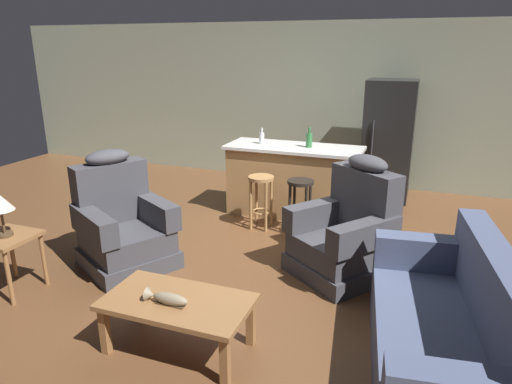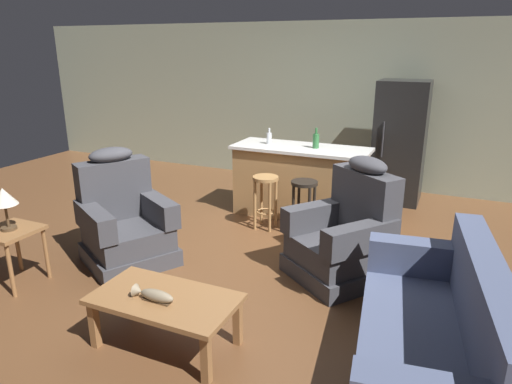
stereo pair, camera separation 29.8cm
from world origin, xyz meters
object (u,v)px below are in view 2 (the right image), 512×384
recliner_near_island (345,236)px  bottle_short_amber (316,140)px  couch (435,344)px  table_lamp (4,199)px  fish_figurine (153,295)px  recliner_near_lamp (124,223)px  refrigerator (400,142)px  bar_stool_left (266,193)px  bar_stool_right (304,198)px  kitchen_island (300,181)px  end_table (11,239)px  bottle_tall_green (269,138)px  coffee_table (165,303)px

recliner_near_island → bottle_short_amber: size_ratio=4.55×
couch → table_lamp: table_lamp is taller
fish_figurine → recliner_near_island: size_ratio=0.28×
recliner_near_lamp → refrigerator: refrigerator is taller
bar_stool_left → bar_stool_right: 0.50m
bar_stool_left → bottle_short_amber: bottle_short_amber is taller
fish_figurine → kitchen_island: (0.03, 3.21, 0.02)m
end_table → recliner_near_island: bearing=27.0°
end_table → bar_stool_right: 3.15m
kitchen_island → bar_stool_right: (0.27, -0.63, -0.01)m
fish_figurine → refrigerator: refrigerator is taller
bar_stool_right → refrigerator: (0.83, 1.83, 0.41)m
kitchen_island → recliner_near_island: bearing=-56.2°
recliner_near_lamp → fish_figurine: bearing=-13.4°
couch → bar_stool_right: couch is taller
kitchen_island → bar_stool_left: (-0.24, -0.63, -0.01)m
couch → bottle_short_amber: 3.35m
recliner_near_lamp → refrigerator: bearing=84.0°
fish_figurine → recliner_near_island: bearing=60.1°
table_lamp → kitchen_island: 3.50m
kitchen_island → bar_stool_left: bearing=-110.5°
fish_figurine → bottle_tall_green: size_ratio=1.58×
recliner_near_lamp → end_table: size_ratio=2.14×
refrigerator → bottle_tall_green: (-1.56, -1.20, 0.15)m
kitchen_island → refrigerator: bearing=47.4°
refrigerator → coffee_table: bearing=-104.1°
coffee_table → table_lamp: (-1.90, 0.21, 0.50)m
table_lamp → recliner_near_island: bearing=27.2°
fish_figurine → kitchen_island: 3.21m
recliner_near_lamp → bottle_tall_green: recliner_near_lamp is taller
end_table → table_lamp: size_ratio=1.37×
recliner_near_island → refrigerator: (0.13, 2.66, 0.46)m
bar_stool_left → refrigerator: (1.34, 1.83, 0.41)m
bar_stool_left → bottle_short_amber: bearing=55.8°
bottle_short_amber → fish_figurine: bearing=-94.1°
end_table → refrigerator: (2.99, 4.12, 0.42)m
recliner_near_island → kitchen_island: 1.76m
bottle_tall_green → bottle_short_amber: bearing=0.2°
fish_figurine → bar_stool_left: size_ratio=0.50×
recliner_near_lamp → recliner_near_island: same height
bar_stool_right → bottle_tall_green: (-0.72, 0.63, 0.56)m
couch → refrigerator: refrigerator is taller
recliner_near_island → bar_stool_right: bearing=-102.6°
couch → bottle_tall_green: bottle_tall_green is taller
recliner_near_lamp → bar_stool_left: 1.76m
end_table → bottle_short_amber: size_ratio=2.12×
coffee_table → end_table: size_ratio=1.96×
recliner_near_island → bar_stool_left: 1.47m
end_table → bar_stool_right: bearing=46.7°
coffee_table → end_table: bearing=173.5°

